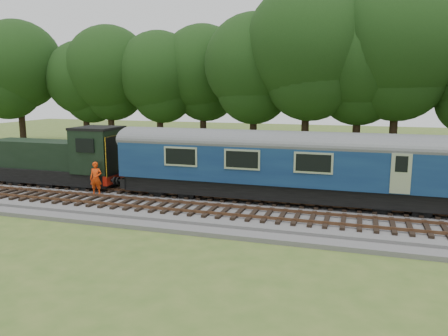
% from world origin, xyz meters
% --- Properties ---
extents(ground, '(120.00, 120.00, 0.00)m').
position_xyz_m(ground, '(0.00, 0.00, 0.00)').
color(ground, '#426023').
rests_on(ground, ground).
extents(ballast, '(70.00, 7.00, 0.35)m').
position_xyz_m(ballast, '(0.00, 0.00, 0.17)').
color(ballast, '#4C4C4F').
rests_on(ballast, ground).
extents(track_north, '(67.20, 2.40, 0.21)m').
position_xyz_m(track_north, '(0.00, 1.40, 0.42)').
color(track_north, black).
rests_on(track_north, ballast).
extents(track_south, '(67.20, 2.40, 0.21)m').
position_xyz_m(track_south, '(0.00, -1.60, 0.42)').
color(track_south, black).
rests_on(track_south, ballast).
extents(fence, '(64.00, 0.12, 1.00)m').
position_xyz_m(fence, '(0.00, 4.50, 0.00)').
color(fence, '#6B6054').
rests_on(fence, ground).
extents(tree_line, '(70.00, 8.00, 18.00)m').
position_xyz_m(tree_line, '(0.00, 22.00, 0.00)').
color(tree_line, black).
rests_on(tree_line, ground).
extents(dmu_railcar, '(18.05, 2.86, 3.88)m').
position_xyz_m(dmu_railcar, '(2.24, 1.40, 2.61)').
color(dmu_railcar, black).
rests_on(dmu_railcar, ground).
extents(shunter_loco, '(8.91, 2.60, 3.38)m').
position_xyz_m(shunter_loco, '(-11.69, 1.40, 1.97)').
color(shunter_loco, black).
rests_on(shunter_loco, ground).
extents(worker, '(0.78, 0.61, 1.89)m').
position_xyz_m(worker, '(-8.16, -0.19, 1.29)').
color(worker, '#EC3E0C').
rests_on(worker, ballast).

